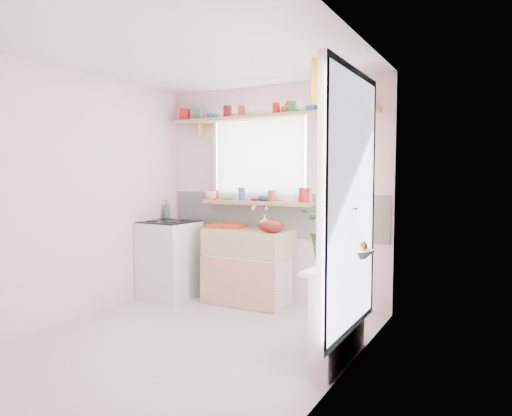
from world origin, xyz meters
The scene contains 19 objects.
room centered at (0.66, 0.86, 1.37)m, with size 3.20×3.20×3.20m.
sink_unit centered at (-0.15, 1.29, 0.43)m, with size 0.95×0.65×1.11m.
cooker centered at (-1.10, 1.05, 0.46)m, with size 0.58×0.58×0.93m.
radiator_ledge centered at (1.30, 0.20, 0.40)m, with size 0.22×0.95×0.78m.
windowsill centered at (-0.15, 1.48, 1.14)m, with size 1.40×0.22×0.04m, color #D9B16F.
pine_shelf centered at (0.00, 1.47, 2.12)m, with size 2.52×0.24×0.04m, color #D9B16F.
shelf_crockery centered at (-0.04, 1.47, 2.19)m, with size 2.47×0.11×0.12m.
sill_crockery centered at (-0.17, 1.48, 1.22)m, with size 1.35×0.11×0.12m.
dish_tray centered at (-0.43, 1.28, 0.87)m, with size 0.41×0.31×0.04m, color #D24312.
colander centered at (0.22, 1.14, 0.92)m, with size 0.30×0.30×0.13m, color maroon.
jade_plant centered at (1.21, 0.29, 1.05)m, with size 0.49×0.42×0.54m, color #275A24.
fruit_bowl centered at (1.33, 0.47, 0.81)m, with size 0.29×0.29×0.07m, color white.
herb_pot centered at (1.21, 0.02, 0.88)m, with size 0.11×0.08×0.21m, color #3A702D.
soap_bottle_sink centered at (0.16, 1.10, 0.94)m, with size 0.09×0.09×0.19m, color #EDE869.
sill_cup centered at (-0.76, 1.42, 1.21)m, with size 0.14×0.14×0.11m, color beige.
sill_bowl centered at (-0.04, 1.54, 1.19)m, with size 0.21×0.21×0.06m, color #3877B7.
shelf_vase centered at (0.22, 1.52, 2.22)m, with size 0.15×0.15×0.16m, color #9F5F31.
cooker_bottle centered at (-1.32, 1.27, 1.03)m, with size 0.09×0.09×0.24m, color #3E7C4F.
fruit centered at (1.34, 0.47, 0.87)m, with size 0.20×0.14×0.10m.
Camera 1 is at (2.43, -3.15, 1.45)m, focal length 32.00 mm.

